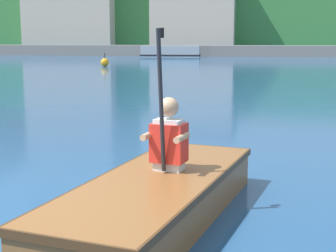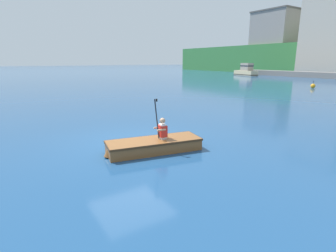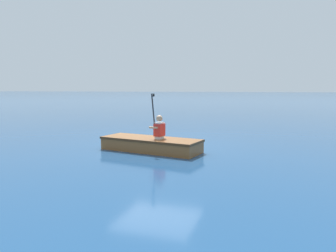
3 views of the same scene
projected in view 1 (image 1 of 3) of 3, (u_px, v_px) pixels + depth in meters
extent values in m
plane|color=navy|center=(3.00, 220.00, 4.29)|extent=(300.00, 300.00, 0.00)
cube|color=#387A3D|center=(248.00, 24.00, 57.85)|extent=(120.00, 20.00, 6.15)
cube|color=#B2A899|center=(197.00, 13.00, 50.80)|extent=(7.78, 8.60, 7.80)
cube|color=slate|center=(240.00, 51.00, 42.89)|extent=(60.71, 2.40, 0.90)
cube|color=#9EA3A8|center=(171.00, 51.00, 41.20)|extent=(4.76, 1.65, 0.89)
cube|color=black|center=(171.00, 55.00, 41.24)|extent=(4.80, 1.69, 0.10)
cube|color=brown|center=(157.00, 199.00, 4.27)|extent=(1.41, 2.89, 0.36)
cube|color=#482C16|center=(157.00, 181.00, 4.24)|extent=(1.46, 2.94, 0.06)
cube|color=#482C16|center=(157.00, 183.00, 4.25)|extent=(1.18, 2.48, 0.02)
cube|color=brown|center=(166.00, 177.00, 4.44)|extent=(0.88, 0.32, 0.03)
cube|color=silver|center=(169.00, 145.00, 4.46)|extent=(0.27, 0.20, 0.45)
cube|color=red|center=(169.00, 142.00, 4.45)|extent=(0.32, 0.26, 0.34)
sphere|color=tan|center=(169.00, 107.00, 4.40)|extent=(0.17, 0.17, 0.17)
cylinder|color=tan|center=(149.00, 135.00, 4.41)|extent=(0.10, 0.27, 0.06)
cylinder|color=tan|center=(182.00, 138.00, 4.30)|extent=(0.10, 0.27, 0.06)
cylinder|color=#232328|center=(161.00, 102.00, 4.22)|extent=(0.06, 0.16, 1.20)
cylinder|color=black|center=(161.00, 33.00, 4.13)|extent=(0.05, 0.05, 0.08)
sphere|color=orange|center=(105.00, 62.00, 27.60)|extent=(0.44, 0.44, 0.44)
cylinder|color=black|center=(105.00, 55.00, 27.54)|extent=(0.04, 0.04, 0.28)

